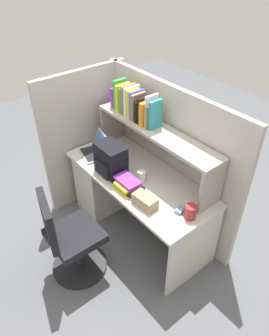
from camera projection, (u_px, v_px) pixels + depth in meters
name	position (u px, v px, depth m)	size (l,w,h in m)	color
ground_plane	(138.00, 228.00, 3.53)	(8.00, 8.00, 0.00)	#595B60
desk	(116.00, 182.00, 3.53)	(1.60, 0.70, 0.73)	beige
cubicle_partition_rear	(167.00, 158.00, 3.26)	(1.84, 0.05, 1.55)	#B2ADA0
cubicle_partition_left	(87.00, 138.00, 3.57)	(0.05, 1.06, 1.55)	#B2ADA0
overhead_hutch	(155.00, 138.00, 2.98)	(1.44, 0.28, 0.45)	gray
reference_books_on_shelf	(134.00, 104.00, 3.04)	(0.62, 0.19, 0.30)	purple
laptop	(96.00, 150.00, 3.36)	(0.36, 0.32, 0.22)	#B7BABF
backpack	(110.00, 160.00, 3.06)	(0.30, 0.23, 0.30)	black
computer_mouse	(180.00, 210.00, 2.70)	(0.06, 0.10, 0.03)	#7299C6
paper_cup	(142.00, 176.00, 3.01)	(0.08, 0.08, 0.10)	white
tissue_box	(145.00, 201.00, 2.74)	(0.22, 0.12, 0.10)	#9E7F60
snack_canister	(190.00, 212.00, 2.62)	(0.10, 0.10, 0.13)	maroon
desk_book_stack	(128.00, 184.00, 2.91)	(0.26, 0.20, 0.10)	yellow
office_chair	(70.00, 241.00, 2.88)	(0.52, 0.53, 0.93)	black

